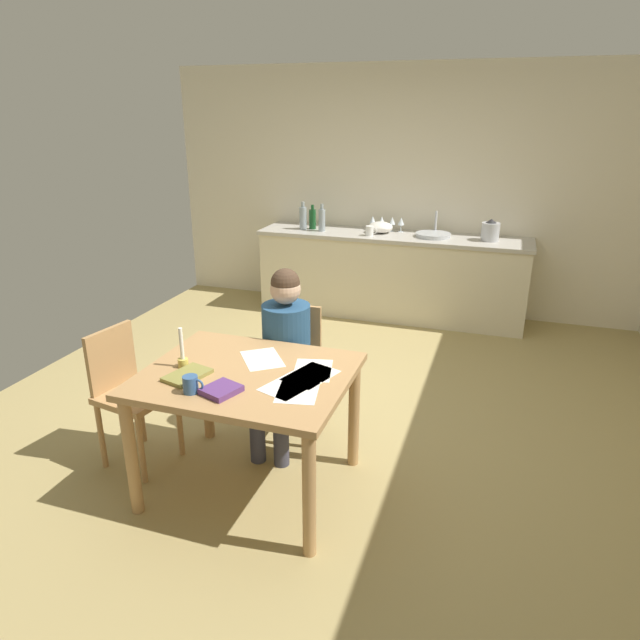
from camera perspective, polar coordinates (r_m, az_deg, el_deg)
ground_plane at (r=4.40m, az=0.77°, el=-9.10°), size 5.20×5.20×0.04m
wall_back at (r=6.41m, az=8.12°, el=12.65°), size 5.20×0.12×2.60m
kitchen_counter at (r=6.24m, az=7.11°, el=4.50°), size 2.86×0.64×0.90m
dining_table at (r=3.28m, az=-7.26°, el=-6.98°), size 1.16×0.96×0.76m
chair_at_table at (r=3.94m, az=-2.92°, el=-4.34°), size 0.42×0.42×0.88m
person_seated at (r=3.74m, az=-3.69°, el=-2.75°), size 0.34×0.60×1.19m
chair_side_empty at (r=3.78m, az=-18.58°, el=-6.62°), size 0.46×0.46×0.88m
coffee_mug at (r=3.04m, az=-12.80°, el=-6.31°), size 0.12×0.08×0.09m
candlestick at (r=3.34m, az=-13.61°, el=-3.56°), size 0.06×0.06×0.24m
book_magazine at (r=3.02m, az=-9.88°, el=-6.92°), size 0.21×0.22×0.03m
book_cookery at (r=3.23m, az=-13.15°, el=-5.41°), size 0.22×0.28×0.02m
paper_letter at (r=3.23m, az=-0.74°, el=-5.05°), size 0.27×0.34×0.00m
paper_bill at (r=3.06m, az=-3.08°, el=-6.57°), size 0.30×0.35×0.00m
paper_envelope at (r=3.01m, az=-2.22°, el=-7.08°), size 0.26×0.33×0.00m
paper_receipt at (r=3.38m, az=-5.81°, el=-3.91°), size 0.35×0.36×0.00m
paper_notice at (r=3.17m, az=-0.95°, el=-5.57°), size 0.29×0.35×0.00m
sink_unit at (r=6.06m, az=11.27°, el=8.39°), size 0.36×0.36×0.24m
bottle_oil at (r=6.31m, az=-1.71°, el=10.21°), size 0.08×0.08×0.30m
bottle_vinegar at (r=6.34m, az=-0.75°, el=10.12°), size 0.07×0.07×0.26m
bottle_wine_red at (r=6.21m, az=0.19°, el=10.02°), size 0.07×0.07×0.29m
mixing_bowl at (r=6.17m, az=6.07°, el=9.23°), size 0.26×0.26×0.12m
stovetop_kettle at (r=6.00m, az=16.70°, el=8.54°), size 0.18×0.18×0.22m
wine_glass_near_sink at (r=6.24m, az=8.13°, el=9.73°), size 0.07×0.07×0.15m
wine_glass_by_kettle at (r=6.26m, az=7.25°, el=9.80°), size 0.07×0.07×0.15m
wine_glass_back_left at (r=6.28m, az=6.21°, el=9.88°), size 0.07×0.07×0.15m
wine_glass_back_right at (r=6.31m, az=5.29°, el=9.95°), size 0.07×0.07×0.15m
teacup_on_counter at (r=6.02m, az=5.03°, el=8.90°), size 0.12×0.08×0.10m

